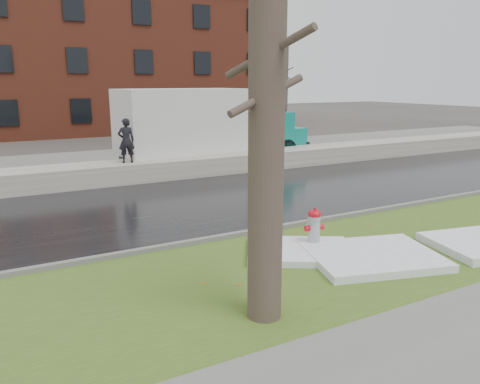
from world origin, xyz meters
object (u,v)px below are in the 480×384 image
box_truck (205,126)px  worker (126,141)px  fire_hydrant (314,227)px  tree (267,100)px

box_truck → worker: 4.25m
fire_hydrant → worker: size_ratio=0.57×
fire_hydrant → box_truck: size_ratio=0.09×
tree → box_truck: size_ratio=0.65×
tree → box_truck: (4.82, 12.84, -1.61)m
fire_hydrant → tree: (-2.58, -2.10, 2.86)m
tree → worker: (0.92, 11.16, -1.84)m
worker → fire_hydrant: bearing=105.0°
fire_hydrant → tree: 4.39m
tree → worker: size_ratio=4.09×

